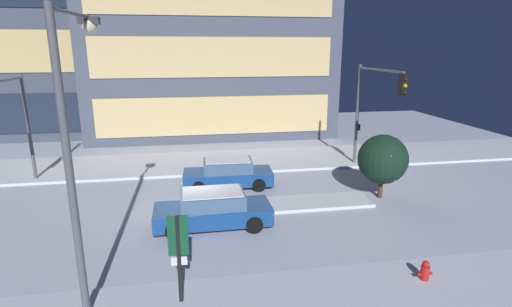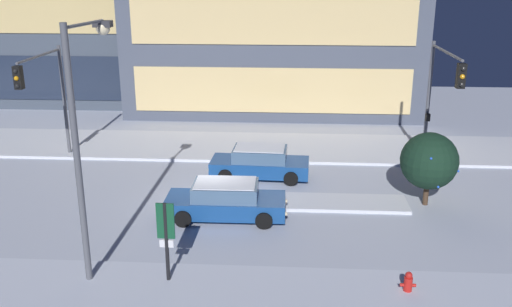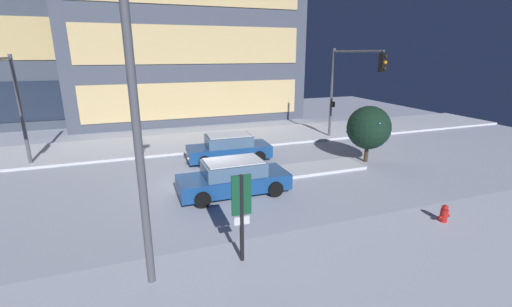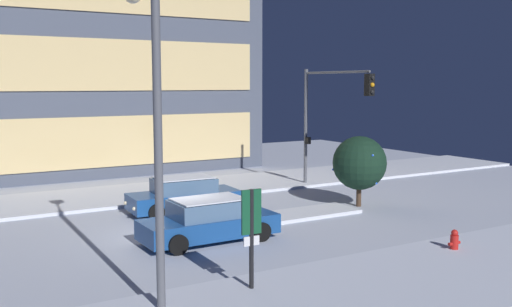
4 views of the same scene
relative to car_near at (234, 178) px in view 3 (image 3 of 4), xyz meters
The scene contains 13 objects.
ground 1.72m from the car_near, 123.03° to the left, with size 52.00×52.00×0.00m, color silver.
curb_strip_near 6.70m from the car_near, 97.36° to the right, with size 52.00×5.20×0.14m, color silver.
curb_strip_far 9.31m from the car_near, 95.28° to the left, with size 52.00×5.20×0.14m, color silver.
median_strip 3.40m from the car_near, 28.86° to the left, with size 9.00×1.80×0.14m, color silver.
office_tower_secondary 26.50m from the car_near, 120.18° to the left, with size 13.95×9.22×18.16m.
car_near is the anchor object (origin of this frame).
car_far 4.77m from the car_near, 76.88° to the left, with size 4.74×2.20×1.49m.
traffic_light_corner_far_left 11.19m from the car_near, 149.38° to the left, with size 0.32×4.92×5.77m.
traffic_light_corner_far_right 11.31m from the car_near, 30.27° to the left, with size 0.32×5.28×6.11m.
street_lamp_arched 7.27m from the car_near, 129.43° to the right, with size 0.68×2.70×8.01m.
fire_hydrant 8.04m from the car_near, 40.50° to the right, with size 0.48×0.26×0.77m.
parking_info_sign 5.27m from the car_near, 103.79° to the right, with size 0.55×0.12×2.72m.
decorated_tree_median 8.46m from the car_near, 12.61° to the left, with size 2.35×2.35×3.10m.
Camera 3 is at (-2.93, -14.51, 5.83)m, focal length 24.08 mm.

